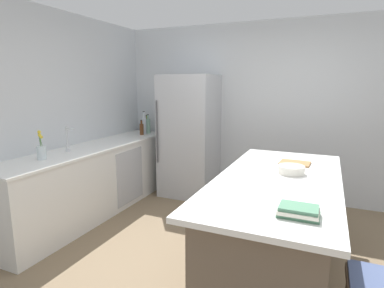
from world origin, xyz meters
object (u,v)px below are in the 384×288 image
gin_bottle (148,126)px  mixing_bowl (291,170)px  refrigerator (189,136)px  syrup_bottle (142,129)px  kitchen_island (276,227)px  olive_oil_bottle (147,125)px  sink_faucet (68,139)px  flower_vase (41,151)px  cutting_board (295,163)px  cookbook_stack (299,211)px  soda_bottle (144,125)px

gin_bottle → mixing_bowl: bearing=-32.7°
refrigerator → syrup_bottle: refrigerator is taller
kitchen_island → gin_bottle: size_ratio=7.04×
kitchen_island → olive_oil_bottle: size_ratio=7.66×
olive_oil_bottle → mixing_bowl: olive_oil_bottle is taller
kitchen_island → sink_faucet: 2.56m
flower_vase → kitchen_island: bearing=6.9°
gin_bottle → cutting_board: size_ratio=1.04×
cookbook_stack → mixing_bowl: bearing=98.7°
sink_faucet → soda_bottle: size_ratio=0.82×
olive_oil_bottle → cookbook_stack: size_ratio=1.16×
flower_vase → gin_bottle: flower_vase is taller
flower_vase → mixing_bowl: size_ratio=1.35×
sink_faucet → flower_vase: size_ratio=0.95×
refrigerator → olive_oil_bottle: (-0.86, 0.16, 0.10)m
kitchen_island → gin_bottle: 2.98m
syrup_bottle → cookbook_stack: bearing=-41.8°
flower_vase → mixing_bowl: (2.52, 0.47, -0.05)m
cutting_board → syrup_bottle: bearing=157.7°
flower_vase → cookbook_stack: size_ratio=1.28×
refrigerator → syrup_bottle: bearing=-170.6°
soda_bottle → cutting_board: soda_bottle is taller
mixing_bowl → refrigerator: bearing=138.0°
refrigerator → mixing_bowl: refrigerator is taller
kitchen_island → flower_vase: bearing=-173.1°
sink_faucet → olive_oil_bottle: bearing=88.7°
sink_faucet → gin_bottle: gin_bottle is taller
flower_vase → soda_bottle: soda_bottle is taller
olive_oil_bottle → cutting_board: (2.52, -1.29, -0.09)m
kitchen_island → sink_faucet: size_ratio=7.30×
soda_bottle → syrup_bottle: soda_bottle is taller
sink_faucet → olive_oil_bottle: 1.71m
cookbook_stack → cutting_board: (-0.15, 1.31, -0.02)m
syrup_bottle → mixing_bowl: syrup_bottle is taller
olive_oil_bottle → syrup_bottle: size_ratio=1.20×
gin_bottle → soda_bottle: bearing=-95.5°
sink_faucet → mixing_bowl: 2.57m
sink_faucet → refrigerator: bearing=60.0°
flower_vase → gin_bottle: bearing=87.7°
olive_oil_bottle → flower_vase: bearing=-89.8°
sink_faucet → olive_oil_bottle: size_ratio=1.05×
refrigerator → sink_faucet: refrigerator is taller
kitchen_island → flower_vase: 2.51m
sink_faucet → cookbook_stack: sink_faucet is taller
refrigerator → cookbook_stack: size_ratio=7.48×
syrup_bottle → cookbook_stack: size_ratio=0.97×
cookbook_stack → kitchen_island: bearing=106.7°
mixing_bowl → cutting_board: size_ratio=0.78×
kitchen_island → soda_bottle: soda_bottle is taller
refrigerator → gin_bottle: size_ratio=5.92×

